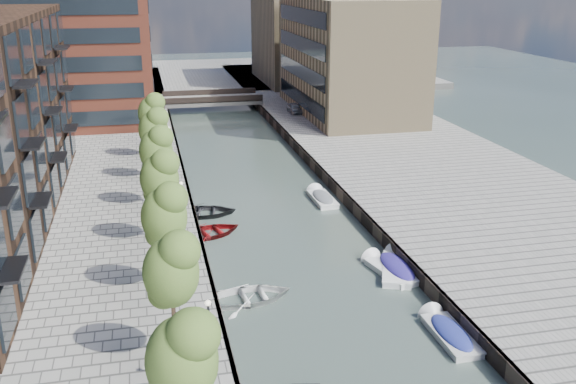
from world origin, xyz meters
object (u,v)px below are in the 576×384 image
object	(u,v)px
tree_0	(182,355)
tree_1	(171,268)
tree_2	(164,213)
motorboat_2	(386,269)
tree_4	(156,148)
car	(295,108)
tree_3	(159,176)
sloop_4	(203,215)
motorboat_3	(397,266)
sloop_2	(209,235)
motorboat_4	(321,198)
sloop_3	(250,300)
motorboat_0	(447,332)
tree_6	(151,111)
bridge	(212,100)
tree_5	(153,128)

from	to	relation	value
tree_0	tree_1	bearing A→B (deg)	90.00
tree_2	motorboat_2	xyz separation A→B (m)	(13.38, 0.97, -5.22)
tree_0	tree_4	distance (m)	28.00
tree_4	car	bearing A→B (deg)	59.72
tree_2	tree_3	xyz separation A→B (m)	(0.00, 7.00, 0.00)
tree_2	car	xyz separation A→B (m)	(17.88, 44.62, -3.70)
motorboat_2	car	world-z (taller)	car
tree_0	sloop_4	distance (m)	27.94
motorboat_3	tree_3	bearing A→B (deg)	156.87
sloop_2	motorboat_4	size ratio (longest dim) A/B	1.05
tree_4	sloop_4	distance (m)	6.25
sloop_3	tree_0	bearing A→B (deg)	154.35
motorboat_0	motorboat_4	world-z (taller)	motorboat_0
motorboat_4	tree_2	bearing A→B (deg)	-131.51
tree_6	sloop_4	distance (m)	16.01
sloop_2	sloop_4	xyz separation A→B (m)	(0.00, 4.12, 0.00)
bridge	tree_6	size ratio (longest dim) A/B	2.18
tree_5	car	world-z (taller)	tree_5
tree_2	motorboat_2	bearing A→B (deg)	4.14
tree_3	motorboat_2	world-z (taller)	tree_3
motorboat_4	tree_3	bearing A→B (deg)	-149.39
car	bridge	bearing A→B (deg)	133.52
bridge	tree_4	distance (m)	41.08
bridge	car	world-z (taller)	bridge
tree_3	sloop_4	world-z (taller)	tree_3
bridge	tree_5	distance (m)	34.30
tree_0	motorboat_0	xyz separation A→B (m)	(13.67, 7.15, -5.13)
tree_5	car	bearing A→B (deg)	52.88
sloop_2	motorboat_2	size ratio (longest dim) A/B	1.00
tree_1	sloop_3	xyz separation A→B (m)	(4.45, 6.02, -5.31)
sloop_3	tree_6	bearing A→B (deg)	1.93
tree_6	sloop_2	size ratio (longest dim) A/B	1.26
motorboat_3	sloop_4	bearing A→B (deg)	131.55
tree_5	motorboat_0	bearing A→B (deg)	-63.86
bridge	sloop_4	distance (m)	41.12
tree_0	tree_6	distance (m)	42.00
tree_4	tree_5	bearing A→B (deg)	90.00
tree_3	tree_5	world-z (taller)	same
tree_3	tree_5	xyz separation A→B (m)	(0.00, 14.00, 0.00)
tree_3	tree_6	xyz separation A→B (m)	(0.00, 21.00, 0.00)
tree_2	motorboat_4	xyz separation A→B (m)	(13.01, 14.70, -5.13)
bridge	tree_6	distance (m)	27.63
motorboat_2	tree_5	bearing A→B (deg)	123.74
tree_1	sloop_2	xyz separation A→B (m)	(3.21, 16.13, -5.31)
motorboat_0	tree_2	bearing A→B (deg)	153.37
tree_6	tree_2	bearing A→B (deg)	-90.00
tree_1	sloop_4	world-z (taller)	tree_1
tree_0	tree_2	size ratio (longest dim) A/B	1.00
tree_5	tree_6	xyz separation A→B (m)	(0.00, 7.00, 0.00)
tree_0	tree_4	bearing A→B (deg)	90.00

